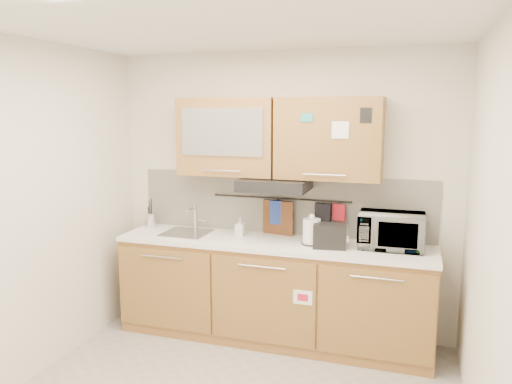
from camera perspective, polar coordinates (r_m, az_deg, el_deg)
The scene contains 20 objects.
ceiling at distance 3.22m, azimuth -4.07°, elevation 18.77°, with size 3.20×3.20×0.00m, color white.
wall_back at distance 4.67m, azimuth 2.98°, elevation -0.16°, with size 3.20×3.20×0.00m, color silver.
wall_left at distance 4.13m, azimuth -24.95°, elevation -2.30°, with size 3.00×3.00×0.00m, color silver.
wall_right at distance 3.08m, azimuth 25.24°, elevation -6.08°, with size 3.00×3.00×0.00m, color silver.
base_cabinet at distance 4.62m, azimuth 1.88°, elevation -11.78°, with size 2.80×0.64×0.88m.
countertop at distance 4.46m, azimuth 1.91°, elevation -5.86°, with size 2.82×0.62×0.04m, color white.
backsplash at distance 4.68m, azimuth 2.94°, elevation -1.39°, with size 2.80×0.02×0.56m, color silver.
upper_cabinets at distance 4.44m, azimuth 2.39°, elevation 6.25°, with size 1.82×0.37×0.70m.
range_hood at distance 4.41m, azimuth 2.16°, elevation 0.87°, with size 0.60×0.46×0.10m, color black.
sink at distance 4.77m, azimuth -7.91°, elevation -4.65°, with size 0.42×0.40×0.26m.
utensil_rail at distance 4.63m, azimuth 2.82°, elevation -0.74°, with size 0.02×0.02×1.30m, color black.
utensil_crock at distance 5.07m, azimuth -11.92°, elevation -3.12°, with size 0.13×0.13×0.28m.
kettle at distance 4.35m, azimuth 6.39°, elevation -4.59°, with size 0.19×0.17×0.27m.
toaster at distance 4.26m, azimuth 8.43°, elevation -4.97°, with size 0.29×0.20×0.21m.
microwave at distance 4.35m, azimuth 15.20°, elevation -4.29°, with size 0.54×0.36×0.30m, color #999999.
soap_bottle at distance 4.62m, azimuth -1.83°, elevation -3.98°, with size 0.08×0.08×0.17m, color #999999.
cutting_board at distance 4.66m, azimuth 2.54°, elevation -3.29°, with size 0.31×0.02×0.38m, color brown.
oven_mitt at distance 4.65m, azimuth 2.44°, elevation -2.35°, with size 0.13×0.03×0.22m, color #223A9B.
dark_pouch at distance 4.55m, azimuth 7.66°, elevation -2.72°, with size 0.15×0.04×0.23m, color black.
pot_holder at distance 4.52m, azimuth 9.46°, elevation -2.32°, with size 0.12×0.02×0.15m, color #AE1725.
Camera 1 is at (1.18, -2.95, 2.07)m, focal length 35.00 mm.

